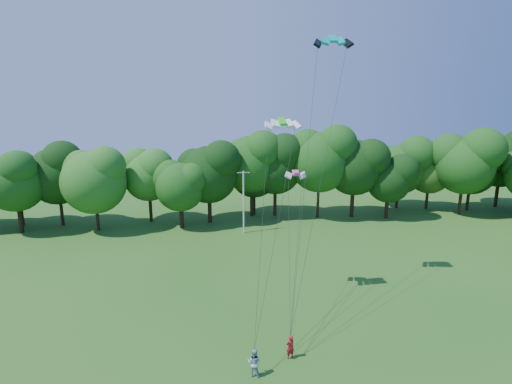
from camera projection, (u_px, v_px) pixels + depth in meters
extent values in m
cylinder|color=silver|center=(244.00, 202.00, 49.20)|extent=(0.20, 0.20, 7.88)
cube|color=silver|center=(243.00, 173.00, 48.34)|extent=(1.58, 0.08, 0.08)
imported|color=#AB161C|center=(290.00, 347.00, 25.83)|extent=(0.69, 0.56, 1.64)
imported|color=#92ADCA|center=(254.00, 362.00, 24.21)|extent=(1.08, 0.99, 1.79)
cube|color=#059891|center=(333.00, 39.00, 31.23)|extent=(3.04, 1.69, 0.75)
cube|color=#29D31F|center=(282.00, 121.00, 30.27)|extent=(2.71, 1.27, 0.58)
cube|color=#F44480|center=(295.00, 173.00, 32.60)|extent=(1.84, 1.18, 0.39)
cylinder|color=black|center=(21.00, 212.00, 52.66)|extent=(0.44, 0.44, 3.63)
ellipsoid|color=#204A15|center=(16.00, 176.00, 51.55)|extent=(7.26, 7.26, 7.92)
cylinder|color=#321E13|center=(254.00, 201.00, 57.64)|extent=(0.42, 0.42, 3.90)
ellipsoid|color=black|center=(254.00, 166.00, 56.46)|extent=(7.80, 7.80, 8.50)
cylinder|color=#372516|center=(427.00, 198.00, 60.59)|extent=(0.43, 0.43, 3.40)
ellipsoid|color=#2B5219|center=(430.00, 169.00, 59.56)|extent=(6.79, 6.79, 7.41)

